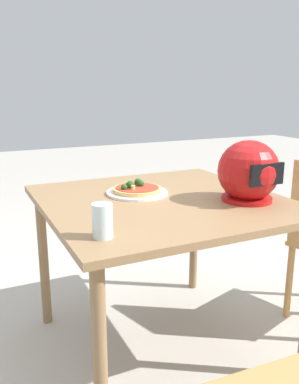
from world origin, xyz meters
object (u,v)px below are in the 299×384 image
Objects in this scene: dining_table at (162,216)px; drinking_glass at (102,221)px; motorcycle_helmet at (248,172)px; pizza at (137,189)px.

dining_table is 0.56m from drinking_glass.
motorcycle_helmet is at bearing 149.31° from dining_table.
pizza is at bearing -39.00° from motorcycle_helmet.
dining_table is 3.90× the size of motorcycle_helmet.
drinking_glass reaches higher than dining_table.
pizza is at bearing -60.84° from dining_table.
dining_table is at bearing 119.16° from pizza.
motorcycle_helmet reaches higher than pizza.
motorcycle_helmet reaches higher than dining_table.
drinking_glass is at bearing 41.04° from dining_table.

